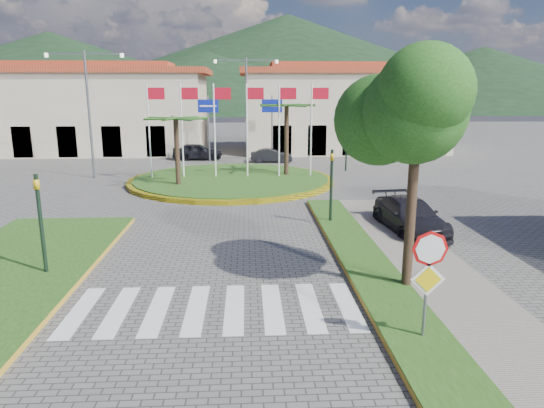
{
  "coord_description": "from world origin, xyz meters",
  "views": [
    {
      "loc": [
        0.97,
        -7.8,
        5.58
      ],
      "look_at": [
        1.8,
        8.0,
        1.86
      ],
      "focal_mm": 32.0,
      "sensor_mm": 36.0,
      "label": 1
    }
  ],
  "objects_px": {
    "car_side_right": "(410,216)",
    "car_dark_a": "(197,151)",
    "white_van": "(175,149)",
    "car_dark_b": "(271,156)",
    "stop_sign": "(428,269)",
    "deciduous_tree": "(418,106)",
    "roundabout_island": "(232,180)"
  },
  "relations": [
    {
      "from": "car_dark_b",
      "to": "car_side_right",
      "type": "relative_size",
      "value": 0.71
    },
    {
      "from": "roundabout_island",
      "to": "stop_sign",
      "type": "relative_size",
      "value": 4.79
    },
    {
      "from": "roundabout_island",
      "to": "stop_sign",
      "type": "distance_m",
      "value": 20.69
    },
    {
      "from": "stop_sign",
      "to": "car_dark_b",
      "type": "xyz_separation_m",
      "value": [
        -1.98,
        28.54,
        -1.25
      ]
    },
    {
      "from": "white_van",
      "to": "car_dark_b",
      "type": "relative_size",
      "value": 1.16
    },
    {
      "from": "stop_sign",
      "to": "car_side_right",
      "type": "distance_m",
      "value": 9.22
    },
    {
      "from": "car_dark_a",
      "to": "white_van",
      "type": "bearing_deg",
      "value": 35.28
    },
    {
      "from": "white_van",
      "to": "car_dark_a",
      "type": "relative_size",
      "value": 0.95
    },
    {
      "from": "deciduous_tree",
      "to": "car_side_right",
      "type": "height_order",
      "value": "deciduous_tree"
    },
    {
      "from": "stop_sign",
      "to": "car_dark_a",
      "type": "bearing_deg",
      "value": 104.78
    },
    {
      "from": "roundabout_island",
      "to": "car_dark_a",
      "type": "bearing_deg",
      "value": 106.79
    },
    {
      "from": "deciduous_tree",
      "to": "car_side_right",
      "type": "relative_size",
      "value": 1.47
    },
    {
      "from": "roundabout_island",
      "to": "car_dark_a",
      "type": "relative_size",
      "value": 3.17
    },
    {
      "from": "roundabout_island",
      "to": "car_dark_b",
      "type": "distance_m",
      "value": 9.0
    },
    {
      "from": "car_side_right",
      "to": "car_dark_a",
      "type": "bearing_deg",
      "value": 110.63
    },
    {
      "from": "car_dark_b",
      "to": "deciduous_tree",
      "type": "bearing_deg",
      "value": -172.47
    },
    {
      "from": "stop_sign",
      "to": "car_dark_a",
      "type": "distance_m",
      "value": 31.4
    },
    {
      "from": "stop_sign",
      "to": "white_van",
      "type": "bearing_deg",
      "value": 107.12
    },
    {
      "from": "stop_sign",
      "to": "deciduous_tree",
      "type": "relative_size",
      "value": 0.39
    },
    {
      "from": "white_van",
      "to": "car_dark_b",
      "type": "bearing_deg",
      "value": -122.14
    },
    {
      "from": "white_van",
      "to": "car_dark_a",
      "type": "height_order",
      "value": "car_dark_a"
    },
    {
      "from": "roundabout_island",
      "to": "car_side_right",
      "type": "xyz_separation_m",
      "value": [
        7.5,
        -11.27,
        0.5
      ]
    },
    {
      "from": "white_van",
      "to": "car_dark_b",
      "type": "height_order",
      "value": "car_dark_b"
    },
    {
      "from": "stop_sign",
      "to": "deciduous_tree",
      "type": "bearing_deg",
      "value": 78.82
    },
    {
      "from": "car_side_right",
      "to": "stop_sign",
      "type": "bearing_deg",
      "value": -112.06
    },
    {
      "from": "deciduous_tree",
      "to": "car_dark_b",
      "type": "bearing_deg",
      "value": 95.77
    },
    {
      "from": "stop_sign",
      "to": "car_side_right",
      "type": "bearing_deg",
      "value": 73.49
    },
    {
      "from": "stop_sign",
      "to": "car_side_right",
      "type": "relative_size",
      "value": 0.57
    },
    {
      "from": "roundabout_island",
      "to": "deciduous_tree",
      "type": "distance_m",
      "value": 18.55
    },
    {
      "from": "car_dark_a",
      "to": "car_side_right",
      "type": "distance_m",
      "value": 24.03
    },
    {
      "from": "car_dark_a",
      "to": "stop_sign",
      "type": "bearing_deg",
      "value": -165.91
    },
    {
      "from": "deciduous_tree",
      "to": "car_dark_a",
      "type": "bearing_deg",
      "value": 107.49
    }
  ]
}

